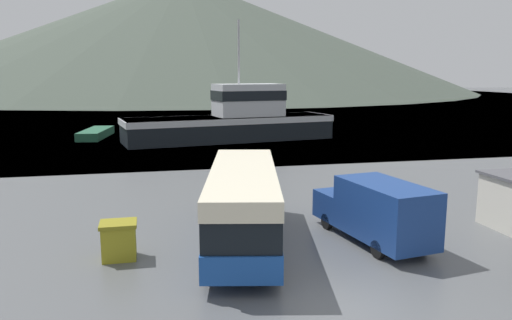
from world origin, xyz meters
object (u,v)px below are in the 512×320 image
Objects in this scene: fishing_boat at (234,120)px; small_boat at (96,133)px; delivery_van at (376,210)px; tour_bus at (243,202)px; storage_bin at (119,240)px.

small_boat is at bearing 59.15° from fishing_boat.
small_boat is at bearing 101.67° from delivery_van.
tour_bus is 5.44m from delivery_van.
tour_bus is at bearing 160.82° from fishing_boat.
storage_bin is 0.17× the size of small_boat.
tour_bus is 1.31× the size of small_boat.
tour_bus is 7.52× the size of storage_bin.
tour_bus is 0.48× the size of fishing_boat.
delivery_van is 40.65m from small_boat.
storage_bin is at bearing 169.10° from delivery_van.
fishing_boat reaches higher than storage_bin.
delivery_van is at bearing -1.75° from storage_bin.
fishing_boat is at bearing 81.24° from delivery_van.
fishing_boat is (5.11, 31.55, 0.35)m from tour_bus.
fishing_boat is (-0.22, 32.56, 0.74)m from delivery_van.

